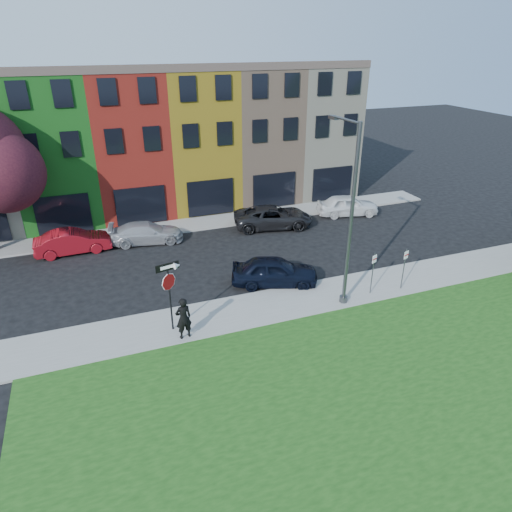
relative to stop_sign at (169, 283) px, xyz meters
name	(u,v)px	position (x,y,z in m)	size (l,w,h in m)	color
ground	(309,339)	(5.53, -2.68, -2.48)	(120.00, 120.00, 0.00)	black
sidewalk_near	(318,297)	(7.53, 0.32, -2.42)	(40.00, 3.00, 0.12)	gray
sidewalk_far	(174,227)	(2.53, 12.32, -2.42)	(40.00, 2.40, 0.12)	gray
rowhouse_block	(160,138)	(3.03, 18.51, 2.50)	(30.00, 10.12, 10.00)	beige
stop_sign	(169,283)	(0.00, 0.00, 0.00)	(1.03, 0.26, 3.33)	black
man	(183,318)	(0.37, -0.78, -1.38)	(0.78, 0.58, 1.96)	black
sedan_near	(275,271)	(5.98, 2.44, -1.71)	(4.92, 3.27, 1.56)	black
parked_car_red	(73,242)	(-4.06, 10.46, -1.75)	(4.51, 1.72, 1.47)	maroon
parked_car_silver	(146,233)	(0.39, 10.45, -1.81)	(4.84, 2.51, 1.34)	#9D9DA2
parked_car_dark	(273,217)	(9.04, 10.02, -1.73)	(5.83, 3.56, 1.51)	black
parked_car_white	(348,205)	(15.14, 10.30, -1.72)	(4.77, 2.73, 1.53)	white
street_lamp	(349,217)	(8.42, -0.42, 2.05)	(0.42, 2.58, 8.76)	#47494C
parking_sign_a	(373,269)	(10.17, -0.37, -0.95)	(0.31, 0.15, 2.28)	#47494C
parking_sign_b	(404,264)	(11.94, -0.53, -0.95)	(0.31, 0.14, 2.27)	#47494C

